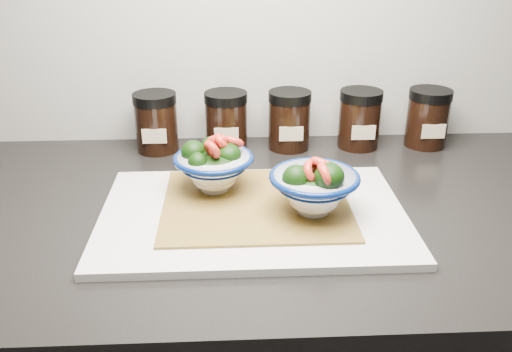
{
  "coord_description": "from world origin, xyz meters",
  "views": [
    {
      "loc": [
        -0.16,
        0.7,
        1.3
      ],
      "look_at": [
        -0.12,
        1.43,
        0.96
      ],
      "focal_mm": 38.0,
      "sensor_mm": 36.0,
      "label": 1
    }
  ],
  "objects_px": {
    "bowl_right": "(315,186)",
    "bowl_left": "(214,165)",
    "spice_jar_d": "(360,119)",
    "spice_jar_e": "(428,118)",
    "spice_jar_c": "(289,120)",
    "cutting_board": "(253,215)",
    "spice_jar_b": "(226,121)",
    "spice_jar_a": "(156,122)"
  },
  "relations": [
    {
      "from": "bowl_left",
      "to": "bowl_right",
      "type": "height_order",
      "value": "bowl_left"
    },
    {
      "from": "bowl_left",
      "to": "bowl_right",
      "type": "xyz_separation_m",
      "value": [
        0.15,
        -0.08,
        0.0
      ]
    },
    {
      "from": "spice_jar_c",
      "to": "bowl_right",
      "type": "bearing_deg",
      "value": -88.85
    },
    {
      "from": "spice_jar_d",
      "to": "spice_jar_b",
      "type": "bearing_deg",
      "value": 180.0
    },
    {
      "from": "spice_jar_d",
      "to": "spice_jar_e",
      "type": "height_order",
      "value": "same"
    },
    {
      "from": "spice_jar_e",
      "to": "spice_jar_a",
      "type": "bearing_deg",
      "value": 180.0
    },
    {
      "from": "bowl_right",
      "to": "bowl_left",
      "type": "bearing_deg",
      "value": 150.08
    },
    {
      "from": "cutting_board",
      "to": "spice_jar_b",
      "type": "xyz_separation_m",
      "value": [
        -0.04,
        0.28,
        0.05
      ]
    },
    {
      "from": "spice_jar_c",
      "to": "spice_jar_d",
      "type": "relative_size",
      "value": 1.0
    },
    {
      "from": "spice_jar_a",
      "to": "spice_jar_c",
      "type": "distance_m",
      "value": 0.25
    },
    {
      "from": "bowl_right",
      "to": "spice_jar_a",
      "type": "xyz_separation_m",
      "value": [
        -0.26,
        0.29,
        -0.0
      ]
    },
    {
      "from": "spice_jar_c",
      "to": "spice_jar_d",
      "type": "height_order",
      "value": "same"
    },
    {
      "from": "cutting_board",
      "to": "spice_jar_d",
      "type": "xyz_separation_m",
      "value": [
        0.22,
        0.28,
        0.05
      ]
    },
    {
      "from": "spice_jar_a",
      "to": "cutting_board",
      "type": "bearing_deg",
      "value": -58.33
    },
    {
      "from": "cutting_board",
      "to": "spice_jar_c",
      "type": "relative_size",
      "value": 3.98
    },
    {
      "from": "cutting_board",
      "to": "spice_jar_c",
      "type": "distance_m",
      "value": 0.3
    },
    {
      "from": "spice_jar_a",
      "to": "spice_jar_c",
      "type": "relative_size",
      "value": 1.0
    },
    {
      "from": "cutting_board",
      "to": "bowl_left",
      "type": "relative_size",
      "value": 3.57
    },
    {
      "from": "cutting_board",
      "to": "spice_jar_d",
      "type": "distance_m",
      "value": 0.36
    },
    {
      "from": "bowl_left",
      "to": "spice_jar_b",
      "type": "height_order",
      "value": "bowl_left"
    },
    {
      "from": "bowl_left",
      "to": "spice_jar_c",
      "type": "bearing_deg",
      "value": 56.17
    },
    {
      "from": "bowl_left",
      "to": "spice_jar_d",
      "type": "height_order",
      "value": "bowl_left"
    },
    {
      "from": "bowl_left",
      "to": "spice_jar_e",
      "type": "bearing_deg",
      "value": 26.99
    },
    {
      "from": "spice_jar_c",
      "to": "spice_jar_e",
      "type": "xyz_separation_m",
      "value": [
        0.27,
        0.0,
        0.0
      ]
    },
    {
      "from": "bowl_right",
      "to": "spice_jar_b",
      "type": "distance_m",
      "value": 0.32
    },
    {
      "from": "spice_jar_b",
      "to": "spice_jar_c",
      "type": "relative_size",
      "value": 1.0
    },
    {
      "from": "cutting_board",
      "to": "spice_jar_b",
      "type": "relative_size",
      "value": 3.98
    },
    {
      "from": "bowl_right",
      "to": "spice_jar_d",
      "type": "xyz_separation_m",
      "value": [
        0.13,
        0.29,
        -0.0
      ]
    },
    {
      "from": "cutting_board",
      "to": "bowl_left",
      "type": "distance_m",
      "value": 0.1
    },
    {
      "from": "spice_jar_a",
      "to": "spice_jar_d",
      "type": "bearing_deg",
      "value": 0.0
    },
    {
      "from": "spice_jar_d",
      "to": "cutting_board",
      "type": "bearing_deg",
      "value": -128.1
    },
    {
      "from": "bowl_right",
      "to": "spice_jar_e",
      "type": "bearing_deg",
      "value": 47.93
    },
    {
      "from": "cutting_board",
      "to": "bowl_left",
      "type": "xyz_separation_m",
      "value": [
        -0.06,
        0.07,
        0.05
      ]
    },
    {
      "from": "bowl_left",
      "to": "spice_jar_d",
      "type": "distance_m",
      "value": 0.35
    },
    {
      "from": "spice_jar_a",
      "to": "spice_jar_b",
      "type": "xyz_separation_m",
      "value": [
        0.13,
        0.0,
        0.0
      ]
    },
    {
      "from": "bowl_left",
      "to": "spice_jar_a",
      "type": "distance_m",
      "value": 0.24
    },
    {
      "from": "bowl_right",
      "to": "spice_jar_d",
      "type": "relative_size",
      "value": 1.16
    },
    {
      "from": "bowl_left",
      "to": "spice_jar_b",
      "type": "relative_size",
      "value": 1.12
    },
    {
      "from": "spice_jar_b",
      "to": "spice_jar_a",
      "type": "bearing_deg",
      "value": 180.0
    },
    {
      "from": "spice_jar_b",
      "to": "bowl_right",
      "type": "bearing_deg",
      "value": -66.58
    },
    {
      "from": "spice_jar_a",
      "to": "bowl_left",
      "type": "bearing_deg",
      "value": -61.38
    },
    {
      "from": "bowl_left",
      "to": "spice_jar_c",
      "type": "relative_size",
      "value": 1.12
    }
  ]
}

